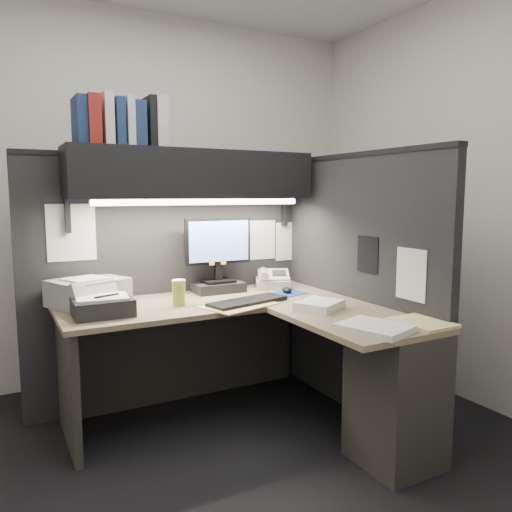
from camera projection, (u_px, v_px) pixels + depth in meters
name	position (u px, v px, depth m)	size (l,w,h in m)	color
floor	(228.00, 459.00, 2.61)	(3.50, 3.50, 0.00)	black
wall_back	(142.00, 198.00, 3.75)	(3.50, 0.04, 2.70)	silver
wall_front	(504.00, 206.00, 1.13)	(3.50, 0.04, 2.70)	silver
wall_right	(469.00, 198.00, 3.26)	(0.04, 3.00, 2.70)	silver
partition_back	(172.00, 281.00, 3.34)	(1.90, 0.06, 1.60)	black
partition_right	(356.00, 287.00, 3.13)	(0.06, 1.50, 1.60)	black
desk	(297.00, 364.00, 2.75)	(1.70, 1.53, 0.73)	#846F54
overhead_shelf	(194.00, 174.00, 3.14)	(1.55, 0.34, 0.30)	black
task_light_tube	(203.00, 202.00, 3.03)	(0.04, 0.04, 1.32)	white
monitor	(218.00, 263.00, 3.29)	(0.46, 0.20, 0.49)	black
keyboard	(248.00, 302.00, 2.96)	(0.50, 0.17, 0.02)	black
mousepad	(288.00, 293.00, 3.27)	(0.21, 0.19, 0.00)	navy
mouse	(287.00, 290.00, 3.27)	(0.06, 0.10, 0.04)	black
telephone	(273.00, 280.00, 3.49)	(0.23, 0.24, 0.10)	tan
coffee_cup	(179.00, 293.00, 2.91)	(0.08, 0.08, 0.14)	#C5D655
printer	(88.00, 292.00, 2.92)	(0.39, 0.33, 0.15)	gray
notebook_stack	(103.00, 307.00, 2.67)	(0.31, 0.26, 0.09)	black
open_folder	(239.00, 305.00, 2.90)	(0.41, 0.27, 0.01)	#E3CE80
paper_stack_a	(319.00, 305.00, 2.82)	(0.25, 0.21, 0.05)	white
paper_stack_b	(375.00, 328.00, 2.37)	(0.25, 0.31, 0.03)	white
manila_stack	(422.00, 323.00, 2.49)	(0.23, 0.29, 0.02)	#E3CE80
binder_row	(121.00, 123.00, 2.89)	(0.51, 0.25, 0.30)	navy
pinned_papers	(249.00, 245.00, 3.16)	(1.76, 1.31, 0.51)	white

